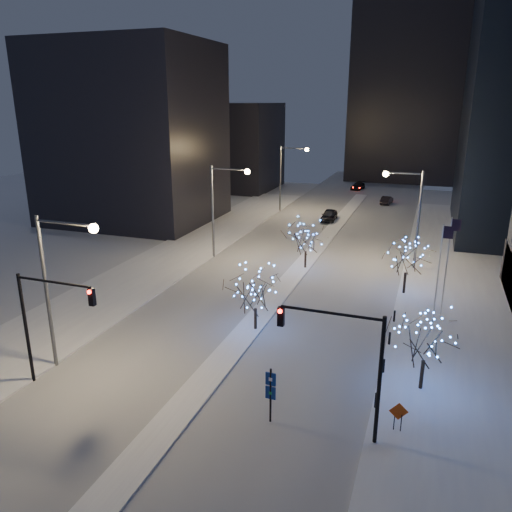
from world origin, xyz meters
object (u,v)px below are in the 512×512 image
at_px(street_lamp_w_near, 58,273).
at_px(holiday_tree_median_near, 255,289).
at_px(holiday_tree_median_far, 306,237).
at_px(car_far, 358,186).
at_px(wayfinding_sign, 271,390).
at_px(street_lamp_east, 410,207).
at_px(street_lamp_w_mid, 221,199).
at_px(construction_sign, 398,414).
at_px(traffic_signal_east, 348,355).
at_px(holiday_tree_plaza_far, 407,257).
at_px(car_near, 329,215).
at_px(holiday_tree_plaza_near, 426,339).
at_px(street_lamp_w_far, 287,170).
at_px(traffic_signal_west, 45,313).
at_px(car_mid, 387,200).

distance_m(street_lamp_w_near, holiday_tree_median_near, 13.58).
xyz_separation_m(holiday_tree_median_near, holiday_tree_median_far, (0.00, 15.19, -0.01)).
bearing_deg(car_far, street_lamp_w_near, -86.23).
bearing_deg(wayfinding_sign, car_far, 98.60).
bearing_deg(street_lamp_east, street_lamp_w_mid, -171.04).
bearing_deg(street_lamp_w_near, construction_sign, 0.87).
relative_size(traffic_signal_east, holiday_tree_plaza_far, 1.36).
distance_m(traffic_signal_east, car_near, 48.46).
relative_size(holiday_tree_plaza_near, construction_sign, 3.03).
bearing_deg(construction_sign, wayfinding_sign, 179.75).
xyz_separation_m(car_near, construction_sign, (12.99, -45.84, 0.31)).
bearing_deg(traffic_signal_east, street_lamp_w_far, 109.32).
relative_size(street_lamp_east, car_near, 2.07).
relative_size(holiday_tree_median_near, holiday_tree_plaza_far, 1.05).
height_order(traffic_signal_west, holiday_tree_median_near, traffic_signal_west).
relative_size(street_lamp_w_near, street_lamp_east, 1.00).
bearing_deg(street_lamp_w_near, car_far, 84.31).
bearing_deg(construction_sign, holiday_tree_median_far, 102.84).
relative_size(car_near, car_far, 1.06).
distance_m(car_mid, holiday_tree_median_near, 52.40).
bearing_deg(car_far, street_lamp_w_mid, -89.10).
distance_m(traffic_signal_east, construction_sign, 4.62).
relative_size(traffic_signal_west, car_mid, 1.74).
bearing_deg(holiday_tree_plaza_far, street_lamp_w_far, 123.39).
xyz_separation_m(wayfinding_sign, construction_sign, (6.49, 1.31, -0.83)).
xyz_separation_m(street_lamp_east, construction_sign, (1.41, -27.69, -5.32)).
bearing_deg(construction_sign, street_lamp_w_mid, 117.94).
height_order(street_lamp_east, holiday_tree_plaza_near, street_lamp_east).
xyz_separation_m(street_lamp_w_near, street_lamp_w_mid, (0.00, 25.00, 0.00)).
bearing_deg(street_lamp_east, holiday_tree_plaza_near, -84.05).
relative_size(car_near, holiday_tree_plaza_far, 0.94).
relative_size(traffic_signal_east, car_near, 1.45).
bearing_deg(car_near, construction_sign, -75.34).
bearing_deg(street_lamp_east, holiday_tree_plaza_far, -86.81).
bearing_deg(wayfinding_sign, construction_sign, 15.01).
bearing_deg(traffic_signal_west, car_near, 81.80).
distance_m(traffic_signal_east, holiday_tree_plaza_near, 7.03).
height_order(street_lamp_w_mid, traffic_signal_west, street_lamp_w_mid).
xyz_separation_m(holiday_tree_median_near, holiday_tree_plaza_near, (11.99, -4.33, 0.06)).
distance_m(car_far, holiday_tree_median_far, 49.64).
bearing_deg(holiday_tree_plaza_far, traffic_signal_east, -94.15).
relative_size(street_lamp_w_far, traffic_signal_west, 1.43).
xyz_separation_m(holiday_tree_median_near, wayfinding_sign, (4.50, -10.23, -1.37)).
bearing_deg(car_mid, street_lamp_w_mid, 75.90).
height_order(car_near, holiday_tree_median_near, holiday_tree_median_near).
distance_m(street_lamp_east, construction_sign, 28.23).
bearing_deg(street_lamp_east, car_mid, 98.56).
bearing_deg(construction_sign, holiday_tree_median_near, 129.26).
bearing_deg(holiday_tree_median_near, construction_sign, -39.08).
relative_size(car_mid, holiday_tree_plaza_far, 0.78).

